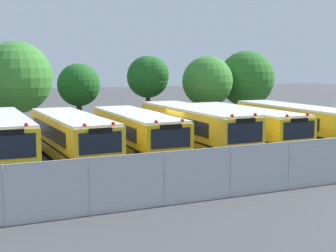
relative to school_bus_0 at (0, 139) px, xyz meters
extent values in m
plane|color=#424244|center=(9.27, 0.17, -1.46)|extent=(160.00, 160.00, 0.00)
cube|color=yellow|center=(0.00, 0.03, -0.02)|extent=(2.64, 9.96, 2.18)
cube|color=black|center=(-0.05, -5.01, -0.93)|extent=(2.60, 0.18, 0.36)
cube|color=black|center=(-0.05, -4.96, 0.37)|extent=(2.09, 0.08, 1.05)
cube|color=black|center=(1.30, 0.31, 0.33)|extent=(0.11, 7.75, 0.79)
cube|color=black|center=(0.00, 0.03, -0.46)|extent=(2.67, 10.06, 0.10)
sphere|color=red|center=(0.65, -4.80, 1.23)|extent=(0.18, 0.18, 0.18)
cube|color=black|center=(-0.05, -4.97, 0.97)|extent=(1.15, 0.09, 0.24)
cylinder|color=black|center=(1.10, -3.55, -0.96)|extent=(0.29, 1.00, 1.00)
cylinder|color=black|center=(1.16, 3.19, -0.96)|extent=(0.29, 1.00, 1.00)
cube|color=yellow|center=(3.68, -0.04, -0.09)|extent=(2.68, 10.10, 2.05)
cube|color=white|center=(3.68, -0.04, 1.00)|extent=(2.63, 9.89, 0.12)
cube|color=black|center=(3.81, -5.13, -0.93)|extent=(2.48, 0.22, 0.36)
cube|color=black|center=(3.81, -5.08, 0.28)|extent=(1.99, 0.11, 0.98)
cube|color=black|center=(4.90, 0.29, 0.24)|extent=(0.24, 7.83, 0.74)
cube|color=black|center=(2.44, 0.23, 0.24)|extent=(0.24, 7.83, 0.74)
cube|color=black|center=(3.68, -0.04, -0.50)|extent=(2.71, 10.20, 0.10)
sphere|color=red|center=(4.47, -4.89, 1.10)|extent=(0.18, 0.18, 0.18)
sphere|color=red|center=(3.14, -4.92, 1.10)|extent=(0.18, 0.18, 0.18)
cube|color=black|center=(3.81, -5.09, 0.84)|extent=(1.09, 0.11, 0.24)
cylinder|color=black|center=(4.84, -3.63, -0.96)|extent=(0.31, 1.01, 1.00)
cylinder|color=black|center=(2.70, -3.69, -0.96)|extent=(0.31, 1.01, 1.00)
cylinder|color=black|center=(4.67, 3.21, -0.96)|extent=(0.31, 1.01, 1.00)
cylinder|color=black|center=(2.52, 3.15, -0.96)|extent=(0.31, 1.01, 1.00)
cube|color=yellow|center=(7.46, 0.07, -0.10)|extent=(2.72, 9.97, 2.01)
cube|color=white|center=(7.46, 0.07, 0.96)|extent=(2.66, 9.77, 0.12)
cube|color=black|center=(7.34, -4.96, -0.93)|extent=(2.54, 0.22, 0.36)
cube|color=black|center=(7.34, -4.91, 0.26)|extent=(2.04, 0.11, 0.97)
cube|color=black|center=(8.73, 0.34, 0.22)|extent=(0.22, 7.74, 0.73)
cube|color=black|center=(6.20, 0.40, 0.22)|extent=(0.22, 7.74, 0.73)
cube|color=black|center=(7.46, 0.07, -0.51)|extent=(2.74, 10.07, 0.10)
sphere|color=red|center=(8.03, -4.76, 1.06)|extent=(0.18, 0.18, 0.18)
sphere|color=red|center=(6.66, -4.73, 1.06)|extent=(0.18, 0.18, 0.18)
cube|color=black|center=(7.34, -4.92, 0.80)|extent=(1.12, 0.11, 0.24)
cylinder|color=black|center=(8.48, -3.52, -0.96)|extent=(0.30, 1.01, 1.00)
cylinder|color=black|center=(6.27, -3.47, -0.96)|extent=(0.30, 1.01, 1.00)
cylinder|color=black|center=(8.63, 3.20, -0.96)|extent=(0.30, 1.01, 1.00)
cylinder|color=black|center=(6.42, 3.25, -0.96)|extent=(0.30, 1.01, 1.00)
cube|color=yellow|center=(11.15, -0.01, -0.01)|extent=(2.48, 11.03, 2.20)
cube|color=white|center=(11.15, -0.01, 1.14)|extent=(2.43, 10.81, 0.12)
cube|color=black|center=(11.15, -5.59, -0.93)|extent=(2.52, 0.16, 0.36)
cube|color=black|center=(11.15, -5.54, 0.38)|extent=(2.03, 0.06, 1.05)
cube|color=black|center=(12.41, 0.29, 0.34)|extent=(0.04, 8.60, 0.79)
cube|color=black|center=(9.89, 0.29, 0.34)|extent=(0.04, 8.60, 0.79)
cube|color=black|center=(11.15, -0.01, -0.45)|extent=(2.50, 11.14, 0.10)
sphere|color=red|center=(11.83, -5.38, 1.24)|extent=(0.18, 0.18, 0.18)
sphere|color=red|center=(10.47, -5.37, 1.24)|extent=(0.18, 0.18, 0.18)
cube|color=black|center=(11.15, -5.55, 0.98)|extent=(1.11, 0.08, 0.24)
cylinder|color=black|center=(12.25, -4.13, -0.96)|extent=(0.28, 1.00, 1.00)
cylinder|color=black|center=(10.05, -4.12, -0.96)|extent=(0.28, 1.00, 1.00)
cylinder|color=black|center=(12.25, 3.70, -0.96)|extent=(0.28, 1.00, 1.00)
cylinder|color=black|center=(10.05, 3.70, -0.96)|extent=(0.28, 1.00, 1.00)
cube|color=yellow|center=(14.76, 0.24, -0.12)|extent=(2.74, 10.70, 1.99)
cube|color=white|center=(14.76, 0.24, 0.94)|extent=(2.68, 10.48, 0.12)
cube|color=black|center=(14.86, -5.16, -0.93)|extent=(2.59, 0.21, 0.36)
cube|color=black|center=(14.86, -5.11, 0.24)|extent=(2.08, 0.10, 0.95)
cube|color=black|center=(16.04, 0.56, 0.20)|extent=(0.20, 8.31, 0.72)
cube|color=black|center=(13.46, 0.51, 0.20)|extent=(0.20, 8.31, 0.72)
cube|color=black|center=(14.76, 0.24, -0.52)|extent=(2.76, 10.80, 0.10)
sphere|color=red|center=(15.55, -4.92, 1.04)|extent=(0.18, 0.18, 0.18)
sphere|color=red|center=(14.16, -4.95, 1.04)|extent=(0.18, 0.18, 0.18)
cube|color=black|center=(14.86, -5.12, 0.78)|extent=(1.14, 0.10, 0.24)
cylinder|color=black|center=(15.96, -3.67, -0.96)|extent=(0.30, 1.01, 1.00)
cylinder|color=black|center=(13.71, -3.71, -0.96)|extent=(0.30, 1.01, 1.00)
cylinder|color=black|center=(15.82, 3.78, -0.96)|extent=(0.30, 1.01, 1.00)
cylinder|color=black|center=(13.56, 3.74, -0.96)|extent=(0.30, 1.01, 1.00)
cube|color=yellow|center=(18.68, 0.01, -0.09)|extent=(2.52, 10.54, 2.04)
cube|color=white|center=(18.68, 0.01, 0.99)|extent=(2.47, 10.33, 0.12)
cube|color=black|center=(19.93, 0.30, 0.24)|extent=(0.08, 8.21, 0.74)
cube|color=black|center=(17.43, 0.31, 0.24)|extent=(0.08, 8.21, 0.74)
cube|color=black|center=(18.68, 0.01, -0.50)|extent=(2.54, 10.64, 0.10)
cylinder|color=black|center=(17.56, -3.85, -0.96)|extent=(0.29, 1.00, 1.00)
cylinder|color=black|center=(19.78, 3.46, -0.96)|extent=(0.29, 1.00, 1.00)
cylinder|color=black|center=(17.60, 3.47, -0.96)|extent=(0.29, 1.00, 1.00)
cylinder|color=#4C3823|center=(2.10, 9.79, -0.26)|extent=(0.35, 0.35, 2.41)
sphere|color=#387A2D|center=(2.10, 9.79, 2.84)|extent=(5.07, 5.07, 5.07)
sphere|color=#387A2D|center=(2.67, 9.41, 3.13)|extent=(2.83, 2.83, 2.83)
cylinder|color=#4C3823|center=(7.11, 12.08, -0.29)|extent=(0.47, 0.47, 2.34)
sphere|color=#1E561E|center=(7.11, 12.08, 2.15)|extent=(3.38, 3.38, 3.38)
sphere|color=#1E561E|center=(7.30, 12.06, 2.58)|extent=(2.41, 2.41, 2.41)
cylinder|color=#4C3823|center=(12.56, 11.02, 0.00)|extent=(0.39, 0.39, 2.93)
sphere|color=#1E561E|center=(12.56, 11.02, 2.75)|extent=(3.42, 3.42, 3.42)
sphere|color=#1E561E|center=(12.80, 10.64, 3.00)|extent=(2.70, 2.70, 2.70)
cylinder|color=#4C3823|center=(17.25, 9.48, -0.35)|extent=(0.46, 0.46, 2.23)
sphere|color=#387A2D|center=(17.25, 9.48, 2.35)|extent=(4.20, 4.20, 4.20)
sphere|color=#387A2D|center=(16.66, 9.31, 2.24)|extent=(2.33, 2.33, 2.33)
cylinder|color=#4C3823|center=(21.51, 10.18, -0.39)|extent=(0.40, 0.40, 2.14)
sphere|color=#286623|center=(21.51, 10.18, 2.51)|extent=(4.88, 4.88, 4.88)
sphere|color=#286623|center=(21.23, 9.93, 2.87)|extent=(3.82, 3.82, 3.82)
cylinder|color=#9EA0A3|center=(-0.85, -9.78, -0.43)|extent=(0.07, 0.07, 2.07)
cylinder|color=#9EA0A3|center=(2.00, -9.78, -0.43)|extent=(0.07, 0.07, 2.07)
cylinder|color=#9EA0A3|center=(4.85, -9.78, -0.43)|extent=(0.07, 0.07, 2.07)
cylinder|color=#9EA0A3|center=(7.69, -9.78, -0.43)|extent=(0.07, 0.07, 2.07)
cylinder|color=#9EA0A3|center=(10.54, -9.78, -0.43)|extent=(0.07, 0.07, 2.07)
cube|color=#ADB2B7|center=(9.11, -9.78, -0.43)|extent=(25.61, 0.02, 2.03)
cylinder|color=#9EA0A3|center=(9.11, -9.78, 0.58)|extent=(25.61, 0.04, 0.04)
camera|label=1|loc=(-2.26, -25.89, 3.80)|focal=52.05mm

